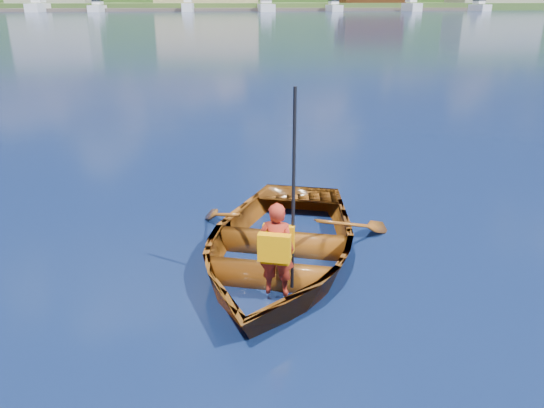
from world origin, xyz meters
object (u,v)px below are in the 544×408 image
Objects in this scene: rowboat at (278,244)px; marina_yachts at (216,6)px; child_paddler at (277,247)px; dock at (196,10)px.

marina_yachts is (-2.13, 144.06, 1.15)m from rowboat.
child_paddler reaches higher than dock.
rowboat is 0.03× the size of marina_yachts.
dock is 1.11× the size of marina_yachts.
child_paddler reaches higher than rowboat.
rowboat is 0.99m from child_paddler.
marina_yachts reaches higher than child_paddler.
rowboat is at bearing -89.15° from marina_yachts.
dock is 7.22m from marina_yachts.
marina_yachts reaches higher than dock.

